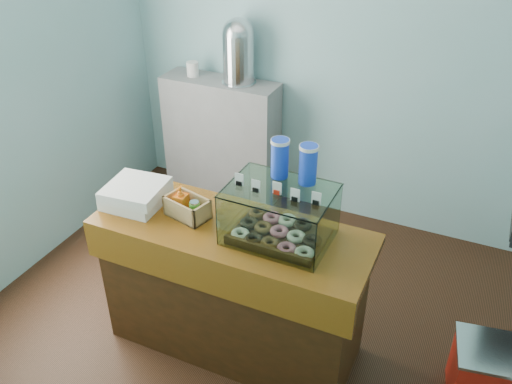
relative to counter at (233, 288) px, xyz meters
The scene contains 9 objects.
ground 0.52m from the counter, 90.00° to the left, with size 3.50×3.50×0.00m, color black.
room_shell 1.27m from the counter, 84.37° to the left, with size 3.54×3.04×2.82m.
counter is the anchor object (origin of this frame).
back_shelf 1.82m from the counter, 119.76° to the left, with size 1.00×0.32×1.10m, color gray.
display_case 0.67m from the counter, 12.57° to the left, with size 0.56×0.42×0.52m.
condiment_crate 0.58m from the counter, behind, with size 0.28×0.21×0.18m.
pastry_boxes 0.81m from the counter, behind, with size 0.36×0.36×0.13m.
coffee_urn 1.98m from the counter, 114.61° to the left, with size 0.28×0.28×0.52m.
red_cooler 1.55m from the counter, ahead, with size 0.50×0.41×0.39m.
Camera 1 is at (1.15, -2.44, 2.67)m, focal length 38.00 mm.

